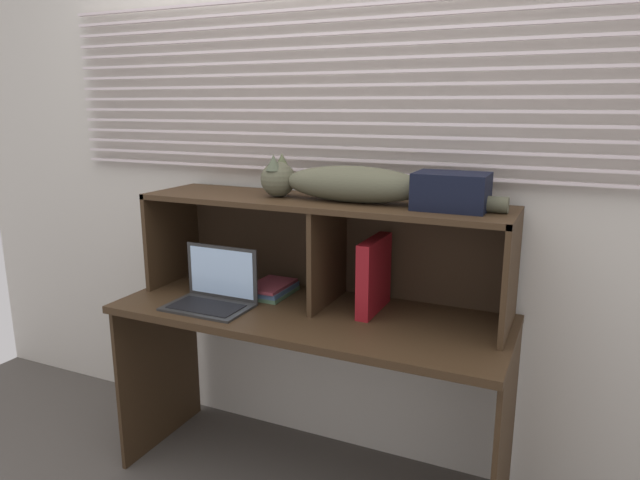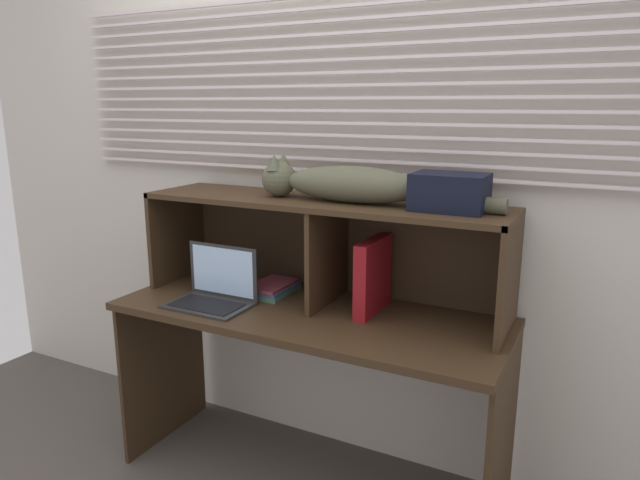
{
  "view_description": "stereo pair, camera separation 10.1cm",
  "coord_description": "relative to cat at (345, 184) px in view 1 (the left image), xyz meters",
  "views": [
    {
      "loc": [
        0.93,
        -1.71,
        1.55
      ],
      "look_at": [
        0.0,
        0.31,
        1.02
      ],
      "focal_mm": 32.17,
      "sensor_mm": 36.0,
      "label": 1
    },
    {
      "loc": [
        1.02,
        -1.66,
        1.55
      ],
      "look_at": [
        0.0,
        0.31,
        1.02
      ],
      "focal_mm": 32.17,
      "sensor_mm": 36.0,
      "label": 2
    }
  ],
  "objects": [
    {
      "name": "book_stack",
      "position": [
        -0.33,
        0.0,
        -0.47
      ],
      "size": [
        0.15,
        0.23,
        0.05
      ],
      "color": "#46674A",
      "rests_on": "desk"
    },
    {
      "name": "storage_box",
      "position": [
        0.41,
        0.0,
        -0.0
      ],
      "size": [
        0.26,
        0.18,
        0.13
      ],
      "primitive_type": "cube",
      "color": "black",
      "rests_on": "hutch_shelf_unit"
    },
    {
      "name": "desk",
      "position": [
        -0.1,
        -0.11,
        -0.64
      ],
      "size": [
        1.55,
        0.6,
        0.76
      ],
      "color": "#372616",
      "rests_on": "ground"
    },
    {
      "name": "cat",
      "position": [
        0.0,
        0.0,
        0.0
      ],
      "size": [
        0.97,
        0.16,
        0.17
      ],
      "color": "#4F4E3B",
      "rests_on": "hutch_shelf_unit"
    },
    {
      "name": "hutch_shelf_unit",
      "position": [
        -0.1,
        0.03,
        -0.19
      ],
      "size": [
        1.49,
        0.37,
        0.43
      ],
      "color": "#372616",
      "rests_on": "desk"
    },
    {
      "name": "back_panel_with_blinds",
      "position": [
        -0.1,
        0.23,
        0.01
      ],
      "size": [
        4.4,
        0.08,
        2.5
      ],
      "color": "beige",
      "rests_on": "ground"
    },
    {
      "name": "laptop",
      "position": [
        -0.48,
        -0.21,
        -0.44
      ],
      "size": [
        0.33,
        0.22,
        0.23
      ],
      "color": "#292929",
      "rests_on": "desk"
    },
    {
      "name": "binder_upright",
      "position": [
        0.13,
        0.0,
        -0.35
      ],
      "size": [
        0.05,
        0.27,
        0.29
      ],
      "primitive_type": "cube",
      "color": "maroon",
      "rests_on": "desk"
    }
  ]
}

